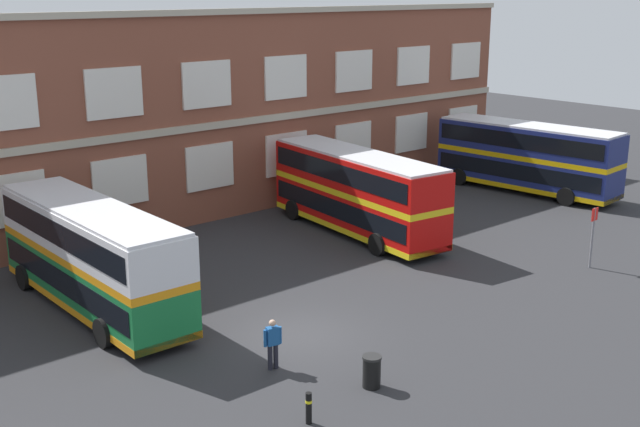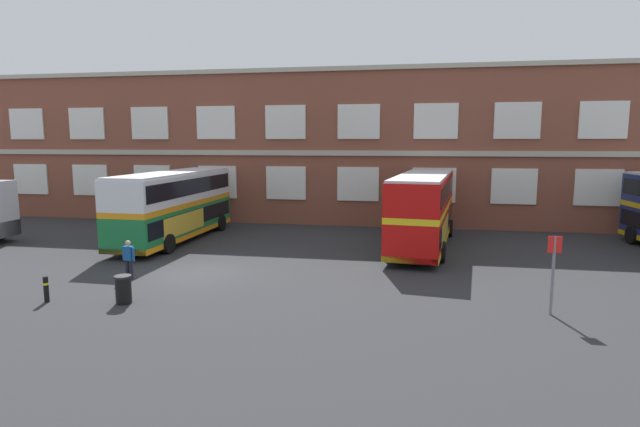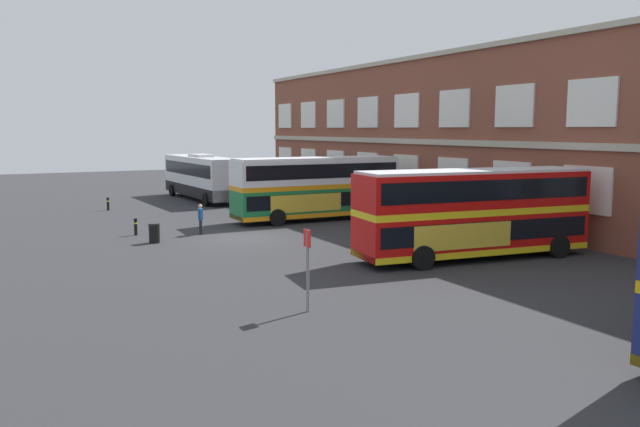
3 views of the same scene
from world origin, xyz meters
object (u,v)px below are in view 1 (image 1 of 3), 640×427
(double_decker_near, at_px, (92,256))
(safety_bollard_west, at_px, (309,408))
(double_decker_middle, at_px, (357,191))
(double_decker_far, at_px, (527,157))
(waiting_passenger, at_px, (273,342))
(bus_stand_flag, at_px, (593,232))
(station_litter_bin, at_px, (372,371))

(double_decker_near, distance_m, safety_bollard_west, 11.83)
(double_decker_middle, distance_m, double_decker_far, 13.43)
(double_decker_far, distance_m, waiting_passenger, 27.09)
(bus_stand_flag, distance_m, safety_bollard_west, 17.89)
(waiting_passenger, distance_m, station_litter_bin, 3.35)
(bus_stand_flag, bearing_deg, double_decker_far, 46.80)
(double_decker_near, distance_m, bus_stand_flag, 20.88)
(safety_bollard_west, bearing_deg, bus_stand_flag, 6.02)
(double_decker_far, relative_size, waiting_passenger, 6.58)
(double_decker_middle, height_order, station_litter_bin, double_decker_middle)
(bus_stand_flag, relative_size, station_litter_bin, 2.62)
(bus_stand_flag, relative_size, safety_bollard_west, 2.84)
(bus_stand_flag, bearing_deg, double_decker_near, 151.93)
(waiting_passenger, bearing_deg, double_decker_middle, 36.17)
(double_decker_near, relative_size, double_decker_middle, 0.98)
(waiting_passenger, bearing_deg, bus_stand_flag, -5.06)
(station_litter_bin, xyz_separation_m, safety_bollard_west, (-2.85, -0.38, -0.03))
(waiting_passenger, bearing_deg, safety_bollard_west, -111.77)
(double_decker_middle, distance_m, station_litter_bin, 16.17)
(waiting_passenger, bearing_deg, station_litter_bin, -62.67)
(double_decker_near, distance_m, waiting_passenger, 8.69)
(double_decker_far, relative_size, station_litter_bin, 10.86)
(safety_bollard_west, bearing_deg, waiting_passenger, 68.23)
(double_decker_far, xyz_separation_m, bus_stand_flag, (-9.29, -9.89, -0.51))
(bus_stand_flag, height_order, safety_bollard_west, bus_stand_flag)
(station_litter_bin, bearing_deg, double_decker_middle, 47.94)
(waiting_passenger, xyz_separation_m, safety_bollard_west, (-1.33, -3.33, -0.44))
(double_decker_far, relative_size, bus_stand_flag, 4.14)
(double_decker_middle, xyz_separation_m, bus_stand_flag, (4.13, -10.45, -0.51))
(double_decker_middle, bearing_deg, waiting_passenger, -143.83)
(double_decker_far, xyz_separation_m, station_litter_bin, (-24.19, -11.39, -1.63))
(double_decker_near, distance_m, double_decker_far, 27.71)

